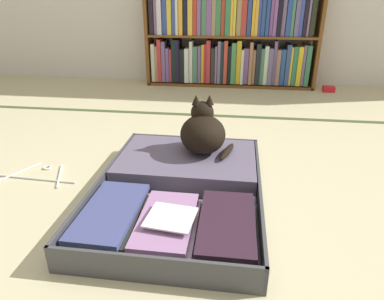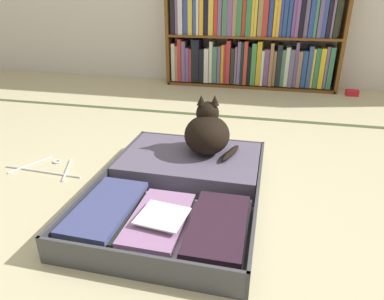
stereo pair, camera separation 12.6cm
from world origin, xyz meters
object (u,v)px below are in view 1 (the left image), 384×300
at_px(bookshelf, 229,39).
at_px(black_cat, 203,132).
at_px(small_red_pouch, 329,89).
at_px(open_suitcase, 181,185).
at_px(clothes_hanger, 38,175).

relative_size(bookshelf, black_cat, 5.42).
relative_size(bookshelf, small_red_pouch, 15.64).
xyz_separation_m(bookshelf, open_suitcase, (-0.13, -2.01, -0.38)).
height_order(black_cat, small_red_pouch, black_cat).
bearing_deg(open_suitcase, bookshelf, 86.23).
xyz_separation_m(open_suitcase, black_cat, (0.07, 0.25, 0.15)).
relative_size(open_suitcase, clothes_hanger, 2.23).
relative_size(clothes_hanger, small_red_pouch, 4.26).
bearing_deg(bookshelf, clothes_hanger, -113.72).
bearing_deg(open_suitcase, black_cat, 74.51).
xyz_separation_m(black_cat, small_red_pouch, (0.97, 1.63, -0.18)).
relative_size(bookshelf, clothes_hanger, 3.67).
relative_size(black_cat, small_red_pouch, 2.88).
bearing_deg(black_cat, bookshelf, 87.97).
distance_m(open_suitcase, clothes_hanger, 0.72).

